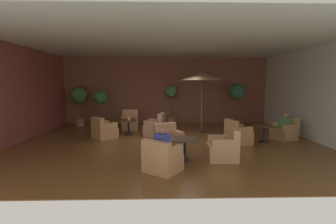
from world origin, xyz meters
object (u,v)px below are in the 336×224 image
(armchair_front_right_east, at_px, (285,131))
(armchair_mid_center_south, at_px, (162,159))
(armchair_front_right_north, at_px, (237,135))
(potted_tree_right_corner, at_px, (171,99))
(potted_tree_left_corner, at_px, (237,94))
(armchair_front_left_south, at_px, (104,131))
(cafe_table_front_right, at_px, (264,130))
(potted_tree_mid_left, at_px, (101,101))
(armchair_mid_center_east, at_px, (168,141))
(patron_by_window, at_px, (163,143))
(cafe_table_mid_center, at_px, (185,144))
(armchair_front_left_north, at_px, (155,127))
(potted_tree_mid_right, at_px, (79,98))
(patron_blue_shirt, at_px, (285,122))
(armchair_front_left_east, at_px, (130,122))
(armchair_mid_center_north, at_px, (224,149))
(cafe_table_front_left, at_px, (128,124))
(iced_drink_cup, at_px, (129,119))
(patio_umbrella_tall_red, at_px, (202,77))

(armchair_front_right_east, distance_m, armchair_mid_center_south, 5.75)
(armchair_front_right_north, distance_m, potted_tree_right_corner, 4.72)
(potted_tree_left_corner, bearing_deg, armchair_front_left_south, -157.36)
(cafe_table_front_right, bearing_deg, potted_tree_right_corner, 130.08)
(armchair_front_left_south, distance_m, potted_tree_mid_left, 2.76)
(potted_tree_left_corner, bearing_deg, armchair_mid_center_east, -129.63)
(armchair_front_right_east, distance_m, patron_by_window, 5.73)
(armchair_front_left_south, height_order, cafe_table_mid_center, armchair_front_left_south)
(armchair_front_left_north, height_order, armchair_mid_center_south, armchair_front_left_north)
(cafe_table_mid_center, relative_size, armchair_mid_center_east, 0.70)
(potted_tree_mid_right, bearing_deg, patron_blue_shirt, -20.07)
(armchair_front_right_east, height_order, potted_tree_mid_left, potted_tree_mid_left)
(armchair_front_left_east, height_order, potted_tree_right_corner, potted_tree_right_corner)
(armchair_front_left_east, distance_m, armchair_mid_center_north, 5.68)
(cafe_table_front_left, relative_size, cafe_table_mid_center, 0.92)
(cafe_table_front_right, xyz_separation_m, armchair_mid_center_north, (-1.99, -2.05, -0.14))
(patron_by_window, height_order, iced_drink_cup, patron_by_window)
(armchair_front_right_east, xyz_separation_m, potted_tree_mid_left, (-7.65, 2.78, 0.98))
(armchair_front_left_south, xyz_separation_m, patron_by_window, (2.26, -3.56, 0.39))
(cafe_table_front_left, relative_size, potted_tree_mid_left, 0.36)
(armchair_front_right_north, xyz_separation_m, armchair_mid_center_south, (-2.67, -2.64, -0.02))
(armchair_mid_center_south, distance_m, patio_umbrella_tall_red, 5.56)
(armchair_front_left_south, relative_size, patron_by_window, 1.57)
(armchair_front_right_north, height_order, patron_by_window, patron_by_window)
(potted_tree_right_corner, bearing_deg, patron_by_window, -94.05)
(patio_umbrella_tall_red, bearing_deg, armchair_mid_center_south, -109.96)
(potted_tree_mid_right, height_order, potted_tree_right_corner, potted_tree_right_corner)
(armchair_mid_center_east, bearing_deg, potted_tree_mid_right, 132.98)
(armchair_front_left_east, relative_size, potted_tree_left_corner, 0.43)
(patron_blue_shirt, distance_m, patron_by_window, 5.67)
(armchair_mid_center_south, relative_size, patron_by_window, 1.54)
(armchair_front_left_north, distance_m, potted_tree_mid_right, 4.63)
(cafe_table_front_left, height_order, armchair_front_left_north, armchair_front_left_north)
(armchair_front_right_east, distance_m, patron_blue_shirt, 0.36)
(cafe_table_front_right, bearing_deg, iced_drink_cup, 164.30)
(potted_tree_mid_right, xyz_separation_m, patron_blue_shirt, (8.78, -3.21, -0.72))
(armchair_front_left_north, distance_m, iced_drink_cup, 1.18)
(armchair_mid_center_east, bearing_deg, potted_tree_right_corner, 86.54)
(cafe_table_front_right, bearing_deg, armchair_front_left_north, 162.47)
(armchair_front_left_north, relative_size, cafe_table_mid_center, 1.31)
(armchair_mid_center_south, relative_size, iced_drink_cup, 9.51)
(armchair_front_left_north, relative_size, armchair_front_right_east, 0.95)
(armchair_front_left_north, relative_size, armchair_mid_center_east, 0.91)
(armchair_front_right_east, height_order, iced_drink_cup, armchair_front_right_east)
(armchair_mid_center_east, height_order, patio_umbrella_tall_red, patio_umbrella_tall_red)
(patron_blue_shirt, relative_size, patron_by_window, 0.91)
(armchair_mid_center_south, distance_m, potted_tree_mid_left, 6.82)
(potted_tree_left_corner, bearing_deg, potted_tree_right_corner, 168.41)
(armchair_front_left_north, xyz_separation_m, armchair_mid_center_south, (0.26, -4.14, -0.03))
(iced_drink_cup, bearing_deg, armchair_mid_center_south, -72.41)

